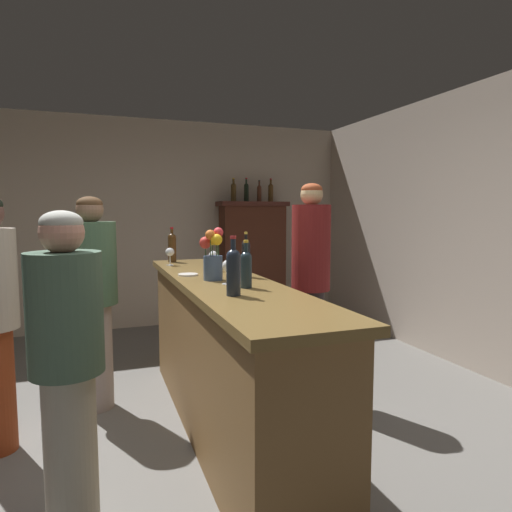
% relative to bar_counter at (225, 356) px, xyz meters
% --- Properties ---
extents(floor, '(9.04, 9.04, 0.00)m').
position_rel_bar_counter_xyz_m(floor, '(-0.29, -0.39, -0.53)').
color(floor, slate).
rests_on(floor, ground).
extents(wall_back, '(5.75, 0.12, 2.69)m').
position_rel_bar_counter_xyz_m(wall_back, '(-0.29, 3.14, 0.82)').
color(wall_back, '#C2B29E').
rests_on(wall_back, ground).
extents(bar_counter, '(0.60, 2.79, 1.05)m').
position_rel_bar_counter_xyz_m(bar_counter, '(0.00, 0.00, 0.00)').
color(bar_counter, brown).
rests_on(bar_counter, ground).
extents(display_cabinet, '(0.94, 0.37, 1.64)m').
position_rel_bar_counter_xyz_m(display_cabinet, '(1.22, 2.87, 0.33)').
color(display_cabinet, '#482114').
rests_on(display_cabinet, ground).
extents(wine_bottle_malbec, '(0.07, 0.07, 0.29)m').
position_rel_bar_counter_xyz_m(wine_bottle_malbec, '(0.04, -0.34, 0.64)').
color(wine_bottle_malbec, '#1F2D36').
rests_on(wine_bottle_malbec, bar_counter).
extents(wine_bottle_syrah, '(0.06, 0.06, 0.32)m').
position_rel_bar_counter_xyz_m(wine_bottle_syrah, '(0.19, 0.10, 0.66)').
color(wine_bottle_syrah, black).
rests_on(wine_bottle_syrah, bar_counter).
extents(wine_bottle_pinot, '(0.07, 0.07, 0.32)m').
position_rel_bar_counter_xyz_m(wine_bottle_pinot, '(-0.14, 1.23, 0.66)').
color(wine_bottle_pinot, '#492E15').
rests_on(wine_bottle_pinot, bar_counter).
extents(wine_bottle_merlot, '(0.08, 0.08, 0.33)m').
position_rel_bar_counter_xyz_m(wine_bottle_merlot, '(-0.10, -0.55, 0.66)').
color(wine_bottle_merlot, '#1D2533').
rests_on(wine_bottle_merlot, bar_counter).
extents(wine_glass_front, '(0.08, 0.08, 0.15)m').
position_rel_bar_counter_xyz_m(wine_glass_front, '(-0.20, 0.97, 0.63)').
color(wine_glass_front, white).
rests_on(wine_glass_front, bar_counter).
extents(wine_glass_mid, '(0.07, 0.07, 0.15)m').
position_rel_bar_counter_xyz_m(wine_glass_mid, '(-0.03, -0.17, 0.63)').
color(wine_glass_mid, white).
rests_on(wine_glass_mid, bar_counter).
extents(wine_glass_rear, '(0.07, 0.07, 0.16)m').
position_rel_bar_counter_xyz_m(wine_glass_rear, '(0.05, 0.48, 0.63)').
color(wine_glass_rear, white).
rests_on(wine_glass_rear, bar_counter).
extents(flower_arrangement, '(0.15, 0.16, 0.35)m').
position_rel_bar_counter_xyz_m(flower_arrangement, '(-0.07, 0.03, 0.68)').
color(flower_arrangement, '#3D5172').
rests_on(flower_arrangement, bar_counter).
extents(cheese_plate, '(0.14, 0.14, 0.01)m').
position_rel_bar_counter_xyz_m(cheese_plate, '(-0.18, 0.31, 0.52)').
color(cheese_plate, white).
rests_on(cheese_plate, bar_counter).
extents(display_bottle_left, '(0.07, 0.07, 0.31)m').
position_rel_bar_counter_xyz_m(display_bottle_left, '(0.95, 2.87, 1.25)').
color(display_bottle_left, '#443115').
rests_on(display_bottle_left, display_cabinet).
extents(display_bottle_midleft, '(0.06, 0.06, 0.31)m').
position_rel_bar_counter_xyz_m(display_bottle_midleft, '(1.13, 2.87, 1.25)').
color(display_bottle_midleft, black).
rests_on(display_bottle_midleft, display_cabinet).
extents(display_bottle_center, '(0.06, 0.06, 0.29)m').
position_rel_bar_counter_xyz_m(display_bottle_center, '(1.31, 2.87, 1.24)').
color(display_bottle_center, '#4D2617').
rests_on(display_bottle_center, display_cabinet).
extents(display_bottle_midright, '(0.07, 0.07, 0.32)m').
position_rel_bar_counter_xyz_m(display_bottle_midright, '(1.48, 2.87, 1.25)').
color(display_bottle_midright, '#4D3216').
rests_on(display_bottle_midright, display_cabinet).
extents(patron_near_entrance, '(0.33, 0.33, 1.51)m').
position_rel_bar_counter_xyz_m(patron_near_entrance, '(-0.95, -0.70, 0.31)').
color(patron_near_entrance, '#ACA896').
rests_on(patron_near_entrance, ground).
extents(patron_tall, '(0.36, 0.36, 1.62)m').
position_rel_bar_counter_xyz_m(patron_tall, '(-0.83, 0.69, 0.36)').
color(patron_tall, '#A0938F').
rests_on(patron_tall, ground).
extents(bartender, '(0.31, 0.31, 1.73)m').
position_rel_bar_counter_xyz_m(bartender, '(0.81, 0.32, 0.43)').
color(bartender, '#2E2627').
rests_on(bartender, ground).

